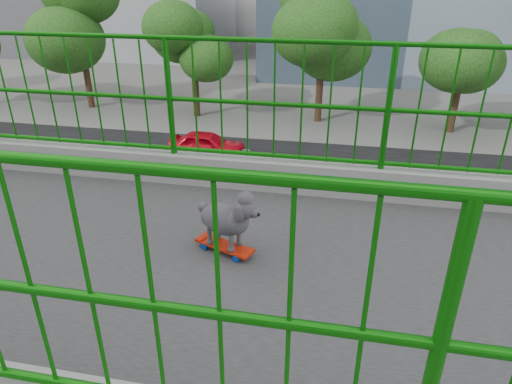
{
  "coord_description": "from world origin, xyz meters",
  "views": [
    {
      "loc": [
        2.62,
        5.62,
        8.97
      ],
      "look_at": [
        -1.21,
        4.87,
        7.04
      ],
      "focal_mm": 32.15,
      "sensor_mm": 36.0,
      "label": 1
    }
  ],
  "objects_px": {
    "poodle": "(227,218)",
    "car_3": "(297,176)",
    "car_4": "(207,145)",
    "skateboard": "(225,246)"
  },
  "relations": [
    {
      "from": "poodle",
      "to": "car_3",
      "type": "relative_size",
      "value": 0.1
    },
    {
      "from": "car_3",
      "to": "car_4",
      "type": "height_order",
      "value": "car_3"
    },
    {
      "from": "car_3",
      "to": "car_4",
      "type": "distance_m",
      "value": 5.99
    },
    {
      "from": "skateboard",
      "to": "poodle",
      "type": "height_order",
      "value": "poodle"
    },
    {
      "from": "skateboard",
      "to": "poodle",
      "type": "distance_m",
      "value": 0.26
    },
    {
      "from": "poodle",
      "to": "car_3",
      "type": "distance_m",
      "value": 16.74
    },
    {
      "from": "skateboard",
      "to": "car_4",
      "type": "distance_m",
      "value": 20.53
    },
    {
      "from": "car_4",
      "to": "skateboard",
      "type": "bearing_deg",
      "value": -162.1
    },
    {
      "from": "skateboard",
      "to": "poodle",
      "type": "xyz_separation_m",
      "value": [
        0.01,
        0.03,
        0.26
      ]
    },
    {
      "from": "skateboard",
      "to": "car_3",
      "type": "height_order",
      "value": "skateboard"
    }
  ]
}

